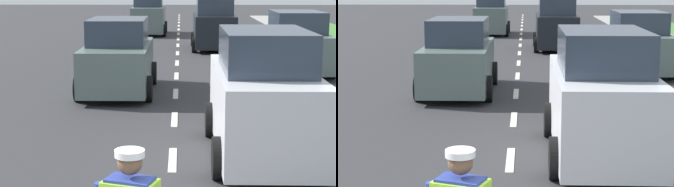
# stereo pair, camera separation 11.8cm
# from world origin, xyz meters

# --- Properties ---
(ground_plane) EXTENTS (96.00, 96.00, 0.00)m
(ground_plane) POSITION_xyz_m (0.00, 21.00, 0.00)
(ground_plane) COLOR #333335
(lane_center_line) EXTENTS (0.14, 46.40, 0.01)m
(lane_center_line) POSITION_xyz_m (0.00, 25.20, 0.00)
(lane_center_line) COLOR silver
(lane_center_line) RESTS_ON ground
(car_oncoming_third) EXTENTS (2.02, 4.10, 2.27)m
(car_oncoming_third) POSITION_xyz_m (-1.68, 29.32, 1.06)
(car_oncoming_third) COLOR slate
(car_oncoming_third) RESTS_ON ground
(car_oncoming_lead) EXTENTS (1.98, 4.13, 2.04)m
(car_oncoming_lead) POSITION_xyz_m (-1.58, 11.93, 0.95)
(car_oncoming_lead) COLOR slate
(car_oncoming_lead) RESTS_ON ground
(car_outgoing_ahead) EXTENTS (1.88, 4.14, 2.25)m
(car_outgoing_ahead) POSITION_xyz_m (1.57, 6.00, 1.05)
(car_outgoing_ahead) COLOR silver
(car_outgoing_ahead) RESTS_ON ground
(car_outgoing_far) EXTENTS (2.01, 4.02, 2.25)m
(car_outgoing_far) POSITION_xyz_m (1.61, 22.17, 1.05)
(car_outgoing_far) COLOR black
(car_outgoing_far) RESTS_ON ground
(car_parked_far) EXTENTS (2.04, 4.28, 2.05)m
(car_parked_far) POSITION_xyz_m (3.99, 15.63, 0.95)
(car_parked_far) COLOR slate
(car_parked_far) RESTS_ON ground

